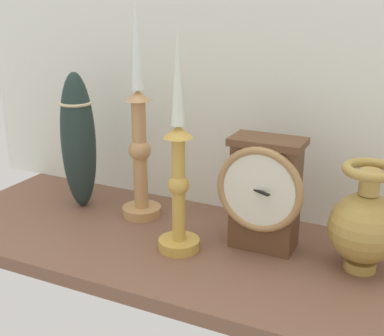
{
  "coord_description": "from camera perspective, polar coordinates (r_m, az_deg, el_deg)",
  "views": [
    {
      "loc": [
        34.99,
        -73.46,
        41.64
      ],
      "look_at": [
        -0.6,
        0.0,
        14.0
      ],
      "focal_mm": 48.53,
      "sensor_mm": 36.0,
      "label": 1
    }
  ],
  "objects": [
    {
      "name": "ground_plane",
      "position": [
        0.92,
        0.34,
        -9.06
      ],
      "size": [
        100.0,
        36.0,
        2.4
      ],
      "primitive_type": "cube",
      "color": "brown"
    },
    {
      "name": "tall_ceramic_vase",
      "position": [
        1.05,
        -12.38,
        2.95
      ],
      "size": [
        6.84,
        6.84,
        27.45
      ],
      "color": "#20302D",
      "rests_on": "ground_plane"
    },
    {
      "name": "candlestick_tall_left",
      "position": [
        0.98,
        -5.79,
        2.87
      ],
      "size": [
        7.59,
        7.59,
        42.45
      ],
      "color": "tan",
      "rests_on": "ground_plane"
    },
    {
      "name": "mantel_clock",
      "position": [
        0.87,
        7.94,
        -2.67
      ],
      "size": [
        14.58,
        8.68,
        19.35
      ],
      "color": "brown",
      "rests_on": "ground_plane"
    },
    {
      "name": "back_wall",
      "position": [
        0.99,
        5.14,
        13.33
      ],
      "size": [
        120.0,
        2.0,
        65.0
      ],
      "primitive_type": "cube",
      "color": "white",
      "rests_on": "ground_plane"
    },
    {
      "name": "candlestick_tall_center",
      "position": [
        0.85,
        -1.5,
        -0.73
      ],
      "size": [
        7.08,
        7.08,
        36.74
      ],
      "color": "gold",
      "rests_on": "ground_plane"
    },
    {
      "name": "brass_vase_bulbous",
      "position": [
        0.85,
        18.46,
        -5.83
      ],
      "size": [
        11.17,
        11.17,
        17.46
      ],
      "color": "#AF8D42",
      "rests_on": "ground_plane"
    }
  ]
}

